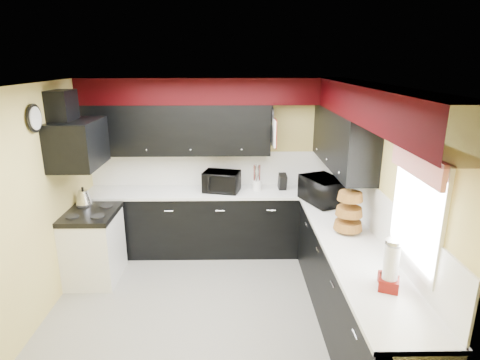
# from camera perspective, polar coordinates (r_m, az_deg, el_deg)

# --- Properties ---
(ground) EXTENTS (3.60, 3.60, 0.00)m
(ground) POSITION_cam_1_polar(r_m,az_deg,el_deg) (4.79, -4.45, -18.03)
(ground) COLOR gray
(ground) RESTS_ON ground
(wall_back) EXTENTS (3.60, 0.06, 2.50)m
(wall_back) POSITION_cam_1_polar(r_m,az_deg,el_deg) (5.92, -3.71, 2.24)
(wall_back) COLOR #E0C666
(wall_back) RESTS_ON ground
(wall_right) EXTENTS (0.06, 3.60, 2.50)m
(wall_right) POSITION_cam_1_polar(r_m,az_deg,el_deg) (4.46, 18.94, -3.58)
(wall_right) COLOR #E0C666
(wall_right) RESTS_ON ground
(wall_left) EXTENTS (0.06, 3.60, 2.50)m
(wall_left) POSITION_cam_1_polar(r_m,az_deg,el_deg) (4.69, -27.39, -3.62)
(wall_left) COLOR #E0C666
(wall_left) RESTS_ON ground
(ceiling) EXTENTS (3.60, 3.60, 0.06)m
(ceiling) POSITION_cam_1_polar(r_m,az_deg,el_deg) (3.95, -5.29, 13.32)
(ceiling) COLOR white
(ceiling) RESTS_ON wall_back
(cab_back) EXTENTS (3.60, 0.60, 0.90)m
(cab_back) POSITION_cam_1_polar(r_m,az_deg,el_deg) (5.90, -3.70, -6.04)
(cab_back) COLOR black
(cab_back) RESTS_ON ground
(cab_right) EXTENTS (0.60, 3.00, 0.90)m
(cab_right) POSITION_cam_1_polar(r_m,az_deg,el_deg) (4.45, 15.49, -14.73)
(cab_right) COLOR black
(cab_right) RESTS_ON ground
(counter_back) EXTENTS (3.62, 0.64, 0.04)m
(counter_back) POSITION_cam_1_polar(r_m,az_deg,el_deg) (5.73, -3.79, -1.71)
(counter_back) COLOR white
(counter_back) RESTS_ON cab_back
(counter_right) EXTENTS (0.64, 3.02, 0.04)m
(counter_right) POSITION_cam_1_polar(r_m,az_deg,el_deg) (4.23, 15.99, -9.28)
(counter_right) COLOR white
(counter_right) RESTS_ON cab_right
(splash_back) EXTENTS (3.60, 0.02, 0.50)m
(splash_back) POSITION_cam_1_polar(r_m,az_deg,el_deg) (5.93, -3.71, 1.65)
(splash_back) COLOR white
(splash_back) RESTS_ON counter_back
(splash_right) EXTENTS (0.02, 3.60, 0.50)m
(splash_right) POSITION_cam_1_polar(r_m,az_deg,el_deg) (4.48, 18.75, -4.31)
(splash_right) COLOR white
(splash_right) RESTS_ON counter_right
(upper_back) EXTENTS (2.60, 0.35, 0.70)m
(upper_back) POSITION_cam_1_polar(r_m,az_deg,el_deg) (5.69, -8.98, 7.13)
(upper_back) COLOR black
(upper_back) RESTS_ON wall_back
(upper_right) EXTENTS (0.35, 1.80, 0.70)m
(upper_right) POSITION_cam_1_polar(r_m,az_deg,el_deg) (5.10, 14.34, 5.70)
(upper_right) COLOR black
(upper_right) RESTS_ON wall_right
(soffit_back) EXTENTS (3.60, 0.36, 0.35)m
(soffit_back) POSITION_cam_1_polar(r_m,az_deg,el_deg) (5.57, -4.01, 12.53)
(soffit_back) COLOR black
(soffit_back) RESTS_ON wall_back
(soffit_right) EXTENTS (0.36, 3.24, 0.35)m
(soffit_right) POSITION_cam_1_polar(r_m,az_deg,el_deg) (4.00, 18.80, 10.05)
(soffit_right) COLOR black
(soffit_right) RESTS_ON wall_right
(stove) EXTENTS (0.60, 0.75, 0.86)m
(stove) POSITION_cam_1_polar(r_m,az_deg,el_deg) (5.51, -20.04, -9.01)
(stove) COLOR white
(stove) RESTS_ON ground
(cooktop) EXTENTS (0.62, 0.77, 0.06)m
(cooktop) POSITION_cam_1_polar(r_m,az_deg,el_deg) (5.34, -20.53, -4.55)
(cooktop) COLOR black
(cooktop) RESTS_ON stove
(hood) EXTENTS (0.50, 0.78, 0.55)m
(hood) POSITION_cam_1_polar(r_m,az_deg,el_deg) (5.12, -22.07, 4.81)
(hood) COLOR black
(hood) RESTS_ON wall_left
(hood_duct) EXTENTS (0.24, 0.40, 0.40)m
(hood_duct) POSITION_cam_1_polar(r_m,az_deg,el_deg) (5.10, -23.97, 9.36)
(hood_duct) COLOR black
(hood_duct) RESTS_ON wall_left
(window) EXTENTS (0.03, 0.86, 0.96)m
(window) POSITION_cam_1_polar(r_m,az_deg,el_deg) (3.58, 23.89, -4.02)
(window) COLOR white
(window) RESTS_ON wall_right
(valance) EXTENTS (0.04, 0.88, 0.20)m
(valance) POSITION_cam_1_polar(r_m,az_deg,el_deg) (3.44, 23.83, 2.19)
(valance) COLOR red
(valance) RESTS_ON wall_right
(pan_top) EXTENTS (0.03, 0.22, 0.40)m
(pan_top) POSITION_cam_1_polar(r_m,az_deg,el_deg) (5.55, 4.61, 9.13)
(pan_top) COLOR black
(pan_top) RESTS_ON upper_back
(pan_mid) EXTENTS (0.03, 0.28, 0.46)m
(pan_mid) POSITION_cam_1_polar(r_m,az_deg,el_deg) (5.46, 4.68, 6.35)
(pan_mid) COLOR black
(pan_mid) RESTS_ON upper_back
(pan_low) EXTENTS (0.03, 0.24, 0.42)m
(pan_low) POSITION_cam_1_polar(r_m,az_deg,el_deg) (5.72, 4.42, 6.53)
(pan_low) COLOR black
(pan_low) RESTS_ON upper_back
(cut_board) EXTENTS (0.03, 0.26, 0.35)m
(cut_board) POSITION_cam_1_polar(r_m,az_deg,el_deg) (5.34, 4.92, 6.65)
(cut_board) COLOR white
(cut_board) RESTS_ON upper_back
(baskets) EXTENTS (0.27, 0.27, 0.50)m
(baskets) POSITION_cam_1_polar(r_m,az_deg,el_deg) (4.44, 15.24, -4.29)
(baskets) COLOR brown
(baskets) RESTS_ON upper_right
(clock) EXTENTS (0.03, 0.30, 0.30)m
(clock) POSITION_cam_1_polar(r_m,az_deg,el_deg) (4.70, -27.22, 7.81)
(clock) COLOR black
(clock) RESTS_ON wall_left
(deco_plate) EXTENTS (0.03, 0.24, 0.24)m
(deco_plate) POSITION_cam_1_polar(r_m,az_deg,el_deg) (3.90, 21.61, 8.51)
(deco_plate) COLOR white
(deco_plate) RESTS_ON wall_right
(toaster_oven) EXTENTS (0.57, 0.51, 0.29)m
(toaster_oven) POSITION_cam_1_polar(r_m,az_deg,el_deg) (5.65, -2.66, -0.22)
(toaster_oven) COLOR black
(toaster_oven) RESTS_ON counter_back
(microwave) EXTENTS (0.60, 0.71, 0.33)m
(microwave) POSITION_cam_1_polar(r_m,az_deg,el_deg) (5.31, 11.76, -1.44)
(microwave) COLOR black
(microwave) RESTS_ON counter_right
(utensil_crock) EXTENTS (0.15, 0.15, 0.14)m
(utensil_crock) POSITION_cam_1_polar(r_m,az_deg,el_deg) (5.73, 2.40, -0.74)
(utensil_crock) COLOR white
(utensil_crock) RESTS_ON counter_back
(knife_block) EXTENTS (0.12, 0.15, 0.23)m
(knife_block) POSITION_cam_1_polar(r_m,az_deg,el_deg) (5.76, 6.06, -0.27)
(knife_block) COLOR black
(knife_block) RESTS_ON counter_back
(kettle) EXTENTS (0.21, 0.21, 0.19)m
(kettle) POSITION_cam_1_polar(r_m,az_deg,el_deg) (5.58, -21.36, -2.34)
(kettle) COLOR silver
(kettle) RESTS_ON cooktop
(dispenser_a) EXTENTS (0.20, 0.20, 0.42)m
(dispenser_a) POSITION_cam_1_polar(r_m,az_deg,el_deg) (3.49, 20.66, -11.41)
(dispenser_a) COLOR #6B1205
(dispenser_a) RESTS_ON counter_right
(dispenser_b) EXTENTS (0.14, 0.14, 0.36)m
(dispenser_b) POSITION_cam_1_polar(r_m,az_deg,el_deg) (3.56, 20.48, -11.32)
(dispenser_b) COLOR #5A0A0A
(dispenser_b) RESTS_ON counter_right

